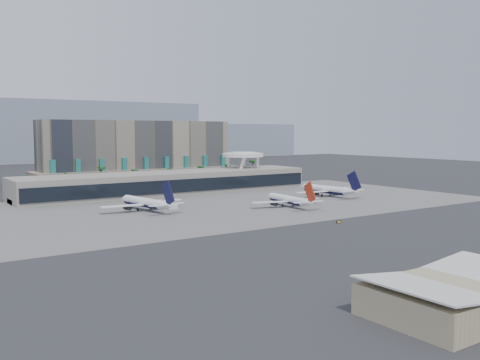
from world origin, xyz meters
TOP-DOWN VIEW (x-y plane):
  - ground at (0.00, 0.00)m, footprint 900.00×900.00m
  - apron_pad at (0.00, 55.00)m, footprint 260.00×130.00m
  - mountain_ridge at (27.88, 470.00)m, footprint 680.00×60.00m
  - hotel at (10.00, 174.41)m, footprint 140.00×30.00m
  - terminal at (0.00, 109.84)m, footprint 170.00×32.50m
  - saucer_structure at (55.00, 116.00)m, footprint 26.00×26.00m
  - palm_row at (7.00, 145.00)m, footprint 157.80×2.80m
  - hangar_left at (-45.00, -102.00)m, footprint 36.65×22.60m
  - airliner_left at (-39.65, 55.13)m, footprint 40.55×42.01m
  - airliner_centre at (20.41, 28.70)m, footprint 37.06×38.27m
  - airliner_right at (63.09, 47.91)m, footprint 41.45×42.82m
  - service_vehicle_a at (-27.40, 51.93)m, footprint 4.63×3.44m
  - service_vehicle_b at (33.23, 41.81)m, footprint 3.16×1.91m
  - taxiway_sign at (7.82, -16.41)m, footprint 2.24×0.42m

SIDE VIEW (x-z plane):
  - ground at x=0.00m, z-range 0.00..0.00m
  - apron_pad at x=0.00m, z-range 0.00..0.06m
  - taxiway_sign at x=7.82m, z-range 0.00..1.01m
  - service_vehicle_b at x=33.23m, z-range 0.00..1.58m
  - service_vehicle_a at x=-27.40m, z-range 0.00..2.04m
  - hangar_left at x=-45.00m, z-range -0.58..6.98m
  - airliner_centre at x=20.41m, z-range -3.27..9.94m
  - airliner_left at x=-39.65m, z-range -3.61..10.95m
  - airliner_right at x=63.09m, z-range -3.66..11.12m
  - terminal at x=0.00m, z-range -0.73..13.77m
  - palm_row at x=7.00m, z-range 3.95..17.05m
  - hotel at x=10.00m, z-range -4.19..37.81m
  - saucer_structure at x=55.00m, z-range 7.51..29.40m
  - mountain_ridge at x=27.88m, z-range -5.11..64.89m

